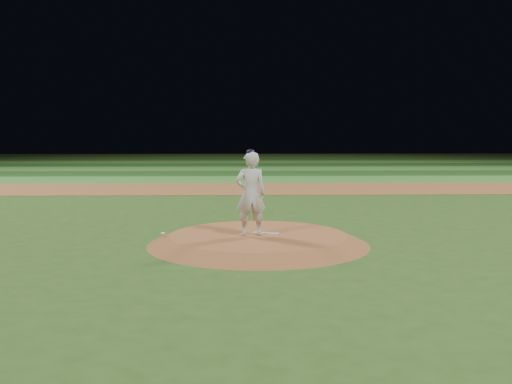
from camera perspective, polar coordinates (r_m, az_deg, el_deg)
ground at (r=14.28m, az=0.23°, el=-5.24°), size 120.00×120.00×0.00m
infield_dirt_band at (r=28.14m, az=-0.68°, el=0.35°), size 70.00×6.00×0.02m
outfield_stripe_0 at (r=33.62m, az=-0.84°, el=1.27°), size 70.00×5.00×0.02m
outfield_stripe_1 at (r=38.60m, az=-0.94°, el=1.88°), size 70.00×5.00×0.02m
outfield_stripe_2 at (r=43.59m, az=-1.01°, el=2.35°), size 70.00×5.00×0.02m
outfield_stripe_3 at (r=48.58m, az=-1.07°, el=2.73°), size 70.00×5.00×0.02m
outfield_stripe_4 at (r=53.57m, az=-1.12°, el=3.03°), size 70.00×5.00×0.02m
outfield_stripe_5 at (r=58.57m, az=-1.17°, el=3.28°), size 70.00×5.00×0.02m
pitchers_mound at (r=14.25m, az=0.23°, el=-4.74°), size 5.50×5.50×0.25m
pitching_rubber at (r=14.28m, az=1.04°, el=-4.15°), size 0.67×0.36×0.03m
rosin_bag at (r=14.36m, az=-9.30°, el=-4.11°), size 0.11×0.11×0.06m
pitcher_on_mound at (r=13.91m, az=-0.54°, el=-0.15°), size 0.82×0.61×2.12m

